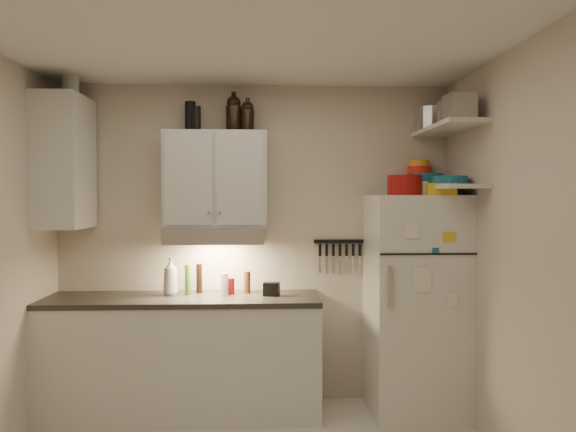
{
  "coord_description": "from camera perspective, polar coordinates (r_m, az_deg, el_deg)",
  "views": [
    {
      "loc": [
        0.07,
        -3.12,
        1.68
      ],
      "look_at": [
        0.25,
        0.9,
        1.55
      ],
      "focal_mm": 35.0,
      "sensor_mm": 36.0,
      "label": 1
    }
  ],
  "objects": [
    {
      "name": "thermos_a",
      "position": [
        4.48,
        -9.28,
        9.72
      ],
      "size": [
        0.09,
        0.09,
        0.19
      ],
      "primitive_type": "cylinder",
      "rotation": [
        0.0,
        0.0,
        -0.4
      ],
      "color": "black",
      "rests_on": "upper_cabinet"
    },
    {
      "name": "range_hood",
      "position": [
        4.42,
        -7.36,
        -1.93
      ],
      "size": [
        0.76,
        0.46,
        0.12
      ],
      "primitive_type": "cube",
      "color": "silver",
      "rests_on": "back_wall"
    },
    {
      "name": "right_wall",
      "position": [
        3.5,
        23.64,
        -4.55
      ],
      "size": [
        0.02,
        3.0,
        2.6
      ],
      "primitive_type": "cube",
      "color": "beige",
      "rests_on": "ground"
    },
    {
      "name": "book_stack",
      "position": [
        4.28,
        15.25,
        2.63
      ],
      "size": [
        0.25,
        0.29,
        0.09
      ],
      "primitive_type": "cube",
      "rotation": [
        0.0,
        0.0,
        -0.2
      ],
      "color": "gold",
      "rests_on": "fridge"
    },
    {
      "name": "bowl_teal",
      "position": [
        4.67,
        14.0,
        3.59
      ],
      "size": [
        0.25,
        0.25,
        0.1
      ],
      "primitive_type": "cylinder",
      "color": "#165B79",
      "rests_on": "shelf_lo"
    },
    {
      "name": "oil_bottle",
      "position": [
        4.49,
        -10.16,
        -6.39
      ],
      "size": [
        0.05,
        0.05,
        0.24
      ],
      "primitive_type": "cylinder",
      "rotation": [
        0.0,
        0.0,
        -0.14
      ],
      "color": "#3B6B1A",
      "rests_on": "countertop"
    },
    {
      "name": "back_wall",
      "position": [
        4.65,
        -3.41,
        -2.84
      ],
      "size": [
        3.2,
        0.02,
        2.6
      ],
      "primitive_type": "cube",
      "color": "beige",
      "rests_on": "ground"
    },
    {
      "name": "soap_bottle",
      "position": [
        4.49,
        -11.85,
        -5.77
      ],
      "size": [
        0.16,
        0.16,
        0.33
      ],
      "primitive_type": "imported",
      "rotation": [
        0.0,
        0.0,
        0.31
      ],
      "color": "silver",
      "rests_on": "countertop"
    },
    {
      "name": "side_cabinet",
      "position": [
        4.58,
        -21.82,
        5.1
      ],
      "size": [
        0.33,
        0.55,
        1.0
      ],
      "primitive_type": "cube",
      "color": "silver",
      "rests_on": "left_wall"
    },
    {
      "name": "bowl_yellow",
      "position": [
        4.72,
        13.22,
        5.23
      ],
      "size": [
        0.16,
        0.16,
        0.05
      ],
      "primitive_type": "cylinder",
      "color": "gold",
      "rests_on": "bowl_orange"
    },
    {
      "name": "stock_pot",
      "position": [
        4.75,
        14.44,
        9.44
      ],
      "size": [
        0.34,
        0.34,
        0.19
      ],
      "primitive_type": "cylinder",
      "rotation": [
        0.0,
        0.0,
        -0.31
      ],
      "color": "silver",
      "rests_on": "shelf_hi"
    },
    {
      "name": "upper_cabinet",
      "position": [
        4.47,
        -7.32,
        3.7
      ],
      "size": [
        0.8,
        0.33,
        0.75
      ],
      "primitive_type": "cube",
      "color": "silver",
      "rests_on": "back_wall"
    },
    {
      "name": "plates",
      "position": [
        4.29,
        16.1,
        3.48
      ],
      "size": [
        0.27,
        0.27,
        0.07
      ],
      "primitive_type": "cylinder",
      "rotation": [
        0.0,
        0.0,
        0.04
      ],
      "color": "#165B79",
      "rests_on": "shelf_lo"
    },
    {
      "name": "tin_b",
      "position": [
        4.12,
        17.03,
        10.5
      ],
      "size": [
        0.19,
        0.19,
        0.18
      ],
      "primitive_type": "cube",
      "rotation": [
        0.0,
        0.0,
        0.07
      ],
      "color": "#AAAAAD",
      "rests_on": "shelf_hi"
    },
    {
      "name": "vinegar_bottle",
      "position": [
        4.55,
        -9.01,
        -6.28
      ],
      "size": [
        0.06,
        0.06,
        0.23
      ],
      "primitive_type": "cylinder",
      "rotation": [
        0.0,
        0.0,
        0.35
      ],
      "color": "black",
      "rests_on": "countertop"
    },
    {
      "name": "countertop",
      "position": [
        4.43,
        -10.67,
        -8.31
      ],
      "size": [
        2.1,
        0.62,
        0.04
      ],
      "primitive_type": "cube",
      "color": "#2E2B27",
      "rests_on": "base_cabinet"
    },
    {
      "name": "shelf_hi",
      "position": [
        4.4,
        15.93,
        8.57
      ],
      "size": [
        0.3,
        0.95,
        0.03
      ],
      "primitive_type": "cube",
      "color": "silver",
      "rests_on": "right_wall"
    },
    {
      "name": "side_jar",
      "position": [
        4.67,
        -21.22,
        12.28
      ],
      "size": [
        0.16,
        0.16,
        0.17
      ],
      "primitive_type": "cylinder",
      "rotation": [
        0.0,
        0.0,
        -0.33
      ],
      "color": "silver",
      "rests_on": "side_cabinet"
    },
    {
      "name": "knife_strip",
      "position": [
        4.66,
        5.22,
        -2.58
      ],
      "size": [
        0.42,
        0.02,
        0.03
      ],
      "primitive_type": "cube",
      "color": "black",
      "rests_on": "back_wall"
    },
    {
      "name": "spice_jar",
      "position": [
        4.38,
        13.77,
        2.75
      ],
      "size": [
        0.08,
        0.08,
        0.11
      ],
      "primitive_type": "cylinder",
      "rotation": [
        0.0,
        0.0,
        0.4
      ],
      "color": "silver",
      "rests_on": "fridge"
    },
    {
      "name": "pepper_mill",
      "position": [
        4.51,
        -4.18,
        -6.72
      ],
      "size": [
        0.07,
        0.07,
        0.17
      ],
      "primitive_type": "cylinder",
      "rotation": [
        0.0,
        0.0,
        0.33
      ],
      "color": "#5D2D1C",
      "rests_on": "countertop"
    },
    {
      "name": "growler_b",
      "position": [
        4.5,
        -4.13,
        10.07
      ],
      "size": [
        0.1,
        0.1,
        0.25
      ],
      "primitive_type": null,
      "rotation": [
        0.0,
        0.0,
        -0.0
      ],
      "color": "black",
      "rests_on": "upper_cabinet"
    },
    {
      "name": "clear_bottle",
      "position": [
        4.42,
        -6.47,
        -6.9
      ],
      "size": [
        0.08,
        0.08,
        0.17
      ],
      "primitive_type": "cylinder",
      "rotation": [
        0.0,
        0.0,
        0.36
      ],
      "color": "silver",
      "rests_on": "countertop"
    },
    {
      "name": "thermos_b",
      "position": [
        4.61,
        -9.9,
        9.85
      ],
      "size": [
        0.09,
        0.09,
        0.25
      ],
      "primitive_type": "cylinder",
      "rotation": [
        0.0,
        0.0,
        -0.0
      ],
      "color": "black",
      "rests_on": "upper_cabinet"
    },
    {
      "name": "growler_a",
      "position": [
        4.54,
        -5.54,
        10.31
      ],
      "size": [
        0.14,
        0.14,
        0.3
      ],
      "primitive_type": null,
      "rotation": [
        0.0,
        0.0,
        -0.09
      ],
      "color": "black",
      "rests_on": "upper_cabinet"
    },
    {
      "name": "tin_a",
      "position": [
        4.33,
        16.24,
        10.05
      ],
      "size": [
        0.19,
        0.17,
        0.17
      ],
      "primitive_type": "cube",
      "rotation": [
        0.0,
        0.0,
        -0.09
      ],
      "color": "#AAAAAD",
      "rests_on": "shelf_hi"
    },
    {
      "name": "dutch_oven",
      "position": [
        4.38,
        11.77,
        3.08
      ],
      "size": [
        0.29,
        0.29,
        0.15
      ],
      "primitive_type": "cylinder",
      "rotation": [
        0.0,
        0.0,
        0.12
      ],
      "color": "maroon",
      "rests_on": "fridge"
    },
    {
      "name": "base_cabinet",
      "position": [
        4.54,
        -10.63,
        -14.04
      ],
      "size": [
        2.1,
        0.6,
        0.88
      ],
      "primitive_type": "cube",
      "color": "silver",
      "rests_on": "floor"
    },
    {
      "name": "caddy",
      "position": [
        4.39,
        -1.69,
        -7.43
      ],
      "size": [
        0.14,
        0.11,
        0.1
      ],
      "primitive_type": "cube",
      "rotation": [
        0.0,
        0.0,
        -0.2
      ],
      "color": "black",
      "rests_on": "countertop"
    },
    {
      "name": "bowl_orange",
      "position": [
        4.72,
        13.21,
        4.56
      ],
      "size": [
        0.2,
        0.2,
        0.06
      ],
      "primitive_type": "cylinder",
      "color": "red",
      "rests_on": "bowl_teal"
    },
    {
      "name": "ceiling",
      "position": [
        3.26,
        -3.91,
        18.43
      ],
      "size": [
        3.2,
        3.0,
        0.02
      ],
      "primitive_type": "cube",
      "color": "silver",
      "rests_on": "ground"
    },
    {
      "name": "fridge",
      "position": [
        4.52,
        12.79,
        -8.78
      ],
      "size": [
        0.7,
        0.68,
        1.7
      ],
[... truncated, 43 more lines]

